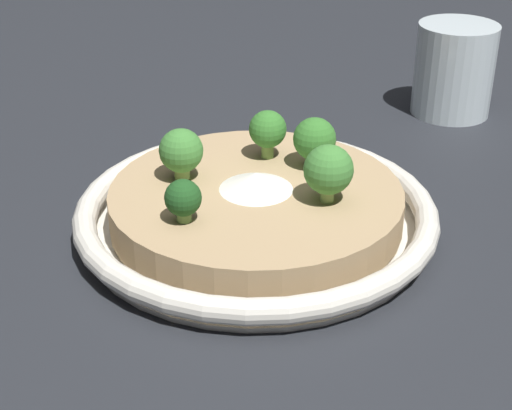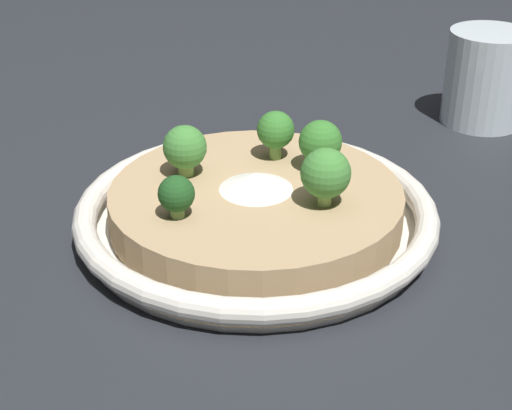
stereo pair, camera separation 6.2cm
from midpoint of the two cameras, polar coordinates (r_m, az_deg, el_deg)
The scene contains 9 objects.
ground_plane at distance 0.63m, azimuth 2.81°, elevation -1.87°, with size 6.00×6.00×0.00m, color #23262B.
risotto_bowl at distance 0.62m, azimuth 2.85°, elevation -0.49°, with size 0.29×0.29×0.04m.
cheese_sprinkle at distance 0.61m, azimuth 2.94°, elevation 1.69°, with size 0.06×0.06×0.01m.
broccoli_right at distance 0.58m, azimuth 8.13°, elevation 2.17°, with size 0.04×0.04×0.05m.
broccoli_back_left at distance 0.65m, azimuth 4.16°, elevation 5.33°, with size 0.03×0.03×0.04m.
broccoli_back at distance 0.64m, azimuth 7.49°, elevation 4.43°, with size 0.04×0.04×0.04m.
broccoli_front_left at distance 0.56m, azimuth -2.71°, elevation 0.66°, with size 0.03×0.03×0.03m.
broccoli_left at distance 0.62m, azimuth -2.37°, elevation 4.09°, with size 0.04×0.04×0.04m.
drinking_glass at distance 0.86m, azimuth 18.42°, elevation 8.74°, with size 0.08×0.08×0.10m.
Camera 2 is at (0.29, -0.46, 0.32)m, focal length 55.00 mm.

